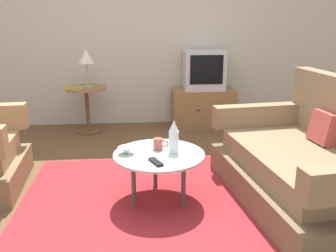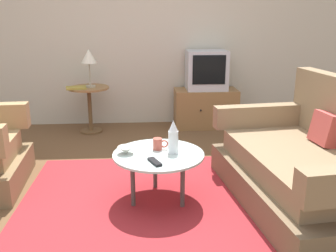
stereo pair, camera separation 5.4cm
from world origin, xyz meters
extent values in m
plane|color=brown|center=(0.00, 0.00, 0.00)|extent=(16.00, 16.00, 0.00)
cube|color=#BCB29E|center=(0.00, 2.41, 1.35)|extent=(9.00, 0.12, 2.70)
cube|color=maroon|center=(0.15, 0.06, 0.00)|extent=(2.24, 1.84, 0.00)
cube|color=brown|center=(1.28, -0.06, 0.12)|extent=(1.16, 1.76, 0.24)
cube|color=#846B4C|center=(1.28, -0.06, 0.33)|extent=(0.98, 1.46, 0.18)
cube|color=#846B4C|center=(1.19, 0.69, 0.52)|extent=(0.98, 0.25, 0.21)
cube|color=#C64C47|center=(1.53, 0.14, 0.55)|extent=(0.19, 0.28, 0.28)
cylinder|color=#B2C6C1|center=(0.15, 0.06, 0.39)|extent=(0.73, 0.73, 0.02)
cylinder|color=#4C4742|center=(0.13, 0.28, 0.19)|extent=(0.04, 0.04, 0.38)
cylinder|color=#4C4742|center=(-0.06, -0.04, 0.19)|extent=(0.04, 0.04, 0.38)
cylinder|color=#4C4742|center=(0.33, -0.08, 0.19)|extent=(0.04, 0.04, 0.38)
cylinder|color=olive|center=(-0.64, 1.95, 0.58)|extent=(0.51, 0.51, 0.02)
cylinder|color=brown|center=(-0.64, 1.95, 0.28)|extent=(0.05, 0.05, 0.56)
cylinder|color=brown|center=(-0.64, 1.95, 0.01)|extent=(0.28, 0.28, 0.02)
cube|color=olive|center=(0.87, 2.10, 0.25)|extent=(0.83, 0.42, 0.51)
sphere|color=black|center=(0.77, 1.88, 0.28)|extent=(0.02, 0.02, 0.02)
sphere|color=black|center=(0.97, 1.88, 0.28)|extent=(0.02, 0.02, 0.02)
cube|color=#B7B7BC|center=(0.87, 2.12, 0.76)|extent=(0.52, 0.39, 0.51)
cube|color=black|center=(0.87, 1.92, 0.79)|extent=(0.42, 0.01, 0.37)
cylinder|color=#9E937A|center=(-0.62, 1.94, 0.60)|extent=(0.13, 0.13, 0.02)
cylinder|color=#9E937A|center=(-0.62, 1.94, 0.75)|extent=(0.02, 0.02, 0.28)
cone|color=beige|center=(-0.62, 1.94, 0.97)|extent=(0.19, 0.19, 0.17)
cylinder|color=white|center=(0.26, 0.06, 0.49)|extent=(0.08, 0.08, 0.18)
cone|color=white|center=(0.26, 0.06, 0.63)|extent=(0.07, 0.07, 0.09)
cylinder|color=#B74C3D|center=(0.14, 0.15, 0.45)|extent=(0.07, 0.07, 0.09)
torus|color=#B74C3D|center=(0.20, 0.15, 0.45)|extent=(0.07, 0.01, 0.07)
cone|color=silver|center=(-0.11, 0.07, 0.43)|extent=(0.13, 0.13, 0.06)
cube|color=black|center=(0.11, -0.14, 0.41)|extent=(0.11, 0.17, 0.02)
cube|color=olive|center=(-0.78, 1.84, 0.60)|extent=(0.27, 0.22, 0.02)
camera|label=1|loc=(-0.02, -2.69, 1.45)|focal=39.66mm
camera|label=2|loc=(0.03, -2.69, 1.45)|focal=39.66mm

